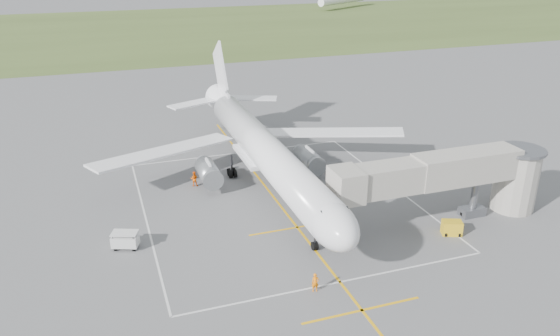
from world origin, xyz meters
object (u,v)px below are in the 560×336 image
object	(u,v)px
jet_bridge	(458,176)
ramp_worker_wing	(194,179)
airliner	(264,150)
ramp_worker_nose	(315,283)
baggage_cart	(125,240)
gpu_unit	(452,228)

from	to	relation	value
jet_bridge	ramp_worker_wing	xyz separation A→B (m)	(-23.43, 16.80, -3.86)
jet_bridge	ramp_worker_wing	bearing A→B (deg)	144.35
airliner	ramp_worker_nose	xyz separation A→B (m)	(-2.45, -21.24, -3.58)
baggage_cart	jet_bridge	bearing A→B (deg)	12.02
airliner	gpu_unit	xyz separation A→B (m)	(13.62, -16.91, -3.71)
airliner	ramp_worker_nose	bearing A→B (deg)	-96.57
jet_bridge	ramp_worker_nose	bearing A→B (deg)	-158.95
gpu_unit	ramp_worker_wing	world-z (taller)	ramp_worker_wing
airliner	ramp_worker_nose	world-z (taller)	airliner
ramp_worker_wing	gpu_unit	bearing A→B (deg)	155.28
baggage_cart	ramp_worker_wing	xyz separation A→B (m)	(8.66, 11.80, 0.05)
gpu_unit	baggage_cart	size ratio (longest dim) A/B	0.80
airliner	gpu_unit	distance (m)	22.03
jet_bridge	baggage_cart	size ratio (longest dim) A/B	8.69
airliner	jet_bridge	xyz separation A→B (m)	(15.72, -14.25, 0.35)
ramp_worker_wing	airliner	bearing A→B (deg)	179.34
jet_bridge	ramp_worker_wing	distance (m)	29.09
gpu_unit	baggage_cart	world-z (taller)	baggage_cart
baggage_cart	ramp_worker_wing	bearing A→B (deg)	74.61
airliner	ramp_worker_wing	bearing A→B (deg)	161.67
airliner	ramp_worker_nose	size ratio (longest dim) A/B	28.77
jet_bridge	gpu_unit	size ratio (longest dim) A/B	10.82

